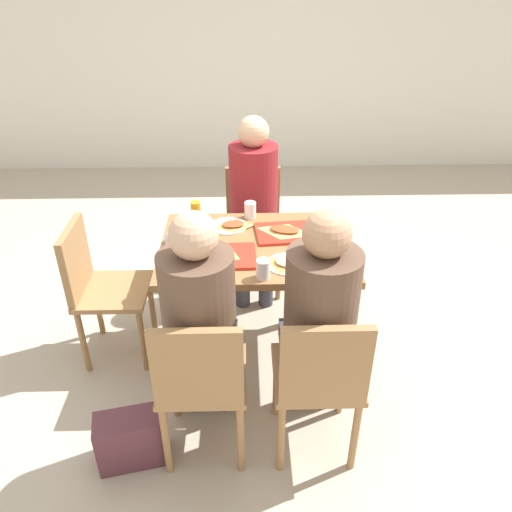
{
  "coord_description": "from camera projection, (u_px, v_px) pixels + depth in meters",
  "views": [
    {
      "loc": [
        -0.06,
        -2.38,
        2.1
      ],
      "look_at": [
        0.0,
        0.0,
        0.67
      ],
      "focal_mm": 34.98,
      "sensor_mm": 36.0,
      "label": 1
    }
  ],
  "objects": [
    {
      "name": "chair_left_end",
      "position": [
        97.0,
        283.0,
        2.85
      ],
      "size": [
        0.4,
        0.4,
        0.86
      ],
      "color": "#9E7247",
      "rests_on": "ground_plane"
    },
    {
      "name": "pizza_slice_c",
      "position": [
        233.0,
        225.0,
        2.91
      ],
      "size": [
        0.2,
        0.15,
        0.02
      ],
      "color": "tan",
      "rests_on": "paper_plate_center"
    },
    {
      "name": "ground_plane",
      "position": [
        256.0,
        349.0,
        3.13
      ],
      "size": [
        10.0,
        10.0,
        0.02
      ],
      "primitive_type": "cube",
      "color": "#B7A893"
    },
    {
      "name": "back_wall",
      "position": [
        248.0,
        36.0,
        5.15
      ],
      "size": [
        10.0,
        0.1,
        2.8
      ],
      "primitive_type": "cube",
      "color": "silver",
      "rests_on": "ground_plane"
    },
    {
      "name": "chair_far_side",
      "position": [
        253.0,
        220.0,
        3.53
      ],
      "size": [
        0.4,
        0.4,
        0.86
      ],
      "color": "#9E7247",
      "rests_on": "ground_plane"
    },
    {
      "name": "tray_red_far",
      "position": [
        288.0,
        233.0,
        2.85
      ],
      "size": [
        0.38,
        0.29,
        0.02
      ],
      "primitive_type": "cube",
      "rotation": [
        0.0,
        0.0,
        0.09
      ],
      "color": "red",
      "rests_on": "main_table"
    },
    {
      "name": "chair_near_left",
      "position": [
        201.0,
        379.0,
        2.2
      ],
      "size": [
        0.4,
        0.4,
        0.86
      ],
      "color": "#9E7247",
      "rests_on": "ground_plane"
    },
    {
      "name": "condiment_bottle",
      "position": [
        196.0,
        215.0,
        2.88
      ],
      "size": [
        0.06,
        0.06,
        0.16
      ],
      "primitive_type": "cylinder",
      "color": "orange",
      "rests_on": "main_table"
    },
    {
      "name": "foil_bundle",
      "position": [
        174.0,
        239.0,
        2.69
      ],
      "size": [
        0.1,
        0.1,
        0.1
      ],
      "primitive_type": "sphere",
      "color": "silver",
      "rests_on": "main_table"
    },
    {
      "name": "person_in_brown_jacket",
      "position": [
        319.0,
        313.0,
        2.2
      ],
      "size": [
        0.32,
        0.42,
        1.27
      ],
      "color": "#383842",
      "rests_on": "ground_plane"
    },
    {
      "name": "paper_plate_center",
      "position": [
        228.0,
        226.0,
        2.92
      ],
      "size": [
        0.22,
        0.22,
        0.01
      ],
      "primitive_type": "cylinder",
      "color": "white",
      "rests_on": "main_table"
    },
    {
      "name": "tray_red_near",
      "position": [
        222.0,
        256.0,
        2.62
      ],
      "size": [
        0.37,
        0.27,
        0.02
      ],
      "primitive_type": "cube",
      "rotation": [
        0.0,
        0.0,
        0.02
      ],
      "color": "red",
      "rests_on": "main_table"
    },
    {
      "name": "pizza_slice_b",
      "position": [
        285.0,
        230.0,
        2.83
      ],
      "size": [
        0.27,
        0.2,
        0.02
      ],
      "color": "#DBAD60",
      "rests_on": "tray_red_far"
    },
    {
      "name": "main_table",
      "position": [
        256.0,
        261.0,
        2.8
      ],
      "size": [
        1.05,
        0.78,
        0.75
      ],
      "color": "olive",
      "rests_on": "ground_plane"
    },
    {
      "name": "person_far_side",
      "position": [
        254.0,
        196.0,
        3.28
      ],
      "size": [
        0.32,
        0.42,
        1.27
      ],
      "color": "#383842",
      "rests_on": "ground_plane"
    },
    {
      "name": "chair_near_right",
      "position": [
        320.0,
        377.0,
        2.21
      ],
      "size": [
        0.4,
        0.4,
        0.86
      ],
      "color": "#9E7247",
      "rests_on": "ground_plane"
    },
    {
      "name": "pizza_slice_d",
      "position": [
        287.0,
        262.0,
        2.55
      ],
      "size": [
        0.23,
        0.21,
        0.02
      ],
      "color": "#C68C47",
      "rests_on": "paper_plate_near_edge"
    },
    {
      "name": "plastic_cup_a",
      "position": [
        250.0,
        210.0,
        3.0
      ],
      "size": [
        0.07,
        0.07,
        0.1
      ],
      "primitive_type": "cylinder",
      "color": "white",
      "rests_on": "main_table"
    },
    {
      "name": "paper_plate_near_edge",
      "position": [
        288.0,
        264.0,
        2.56
      ],
      "size": [
        0.22,
        0.22,
        0.01
      ],
      "primitive_type": "cylinder",
      "color": "white",
      "rests_on": "main_table"
    },
    {
      "name": "pizza_slice_a",
      "position": [
        216.0,
        252.0,
        2.62
      ],
      "size": [
        0.26,
        0.25,
        0.02
      ],
      "color": "tan",
      "rests_on": "tray_red_near"
    },
    {
      "name": "soda_can",
      "position": [
        337.0,
        232.0,
        2.74
      ],
      "size": [
        0.07,
        0.07,
        0.12
      ],
      "primitive_type": "cylinder",
      "color": "#B7BCC6",
      "rests_on": "main_table"
    },
    {
      "name": "plastic_cup_b",
      "position": [
        263.0,
        269.0,
        2.43
      ],
      "size": [
        0.07,
        0.07,
        0.1
      ],
      "primitive_type": "cylinder",
      "color": "white",
      "rests_on": "main_table"
    },
    {
      "name": "plastic_cup_c",
      "position": [
        180.0,
        232.0,
        2.76
      ],
      "size": [
        0.07,
        0.07,
        0.1
      ],
      "primitive_type": "cylinder",
      "color": "white",
      "rests_on": "main_table"
    },
    {
      "name": "handbag",
      "position": [
        131.0,
        439.0,
        2.37
      ],
      "size": [
        0.35,
        0.22,
        0.28
      ],
      "primitive_type": "cube",
      "rotation": [
        0.0,
        0.0,
        0.21
      ],
      "color": "#592D38",
      "rests_on": "ground_plane"
    },
    {
      "name": "person_in_red",
      "position": [
        200.0,
        315.0,
        2.19
      ],
      "size": [
        0.32,
        0.42,
        1.27
      ],
      "color": "#383842",
      "rests_on": "ground_plane"
    }
  ]
}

